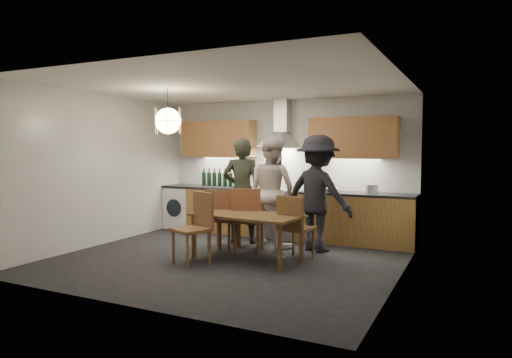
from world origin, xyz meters
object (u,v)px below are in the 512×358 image
at_px(person_right, 318,193).
at_px(person_mid, 272,191).
at_px(dining_table, 247,219).
at_px(mixing_bowl, 332,190).
at_px(wine_bottles, 217,177).
at_px(chair_back_left, 221,215).
at_px(person_left, 242,191).
at_px(chair_front, 197,223).
at_px(stock_pot, 372,189).

bearing_deg(person_right, person_mid, 12.81).
height_order(dining_table, mixing_bowl, mixing_bowl).
height_order(dining_table, wine_bottles, wine_bottles).
xyz_separation_m(chair_back_left, person_left, (0.08, 0.61, 0.35)).
height_order(dining_table, person_mid, person_mid).
relative_size(dining_table, mixing_bowl, 6.09).
bearing_deg(person_left, person_right, 159.48).
relative_size(dining_table, person_mid, 0.91).
xyz_separation_m(chair_front, person_right, (1.34, 1.53, 0.35)).
distance_m(person_right, mixing_bowl, 0.75).
relative_size(stock_pot, wine_bottles, 0.29).
distance_m(chair_front, stock_pot, 3.10).
height_order(chair_back_left, person_right, person_right).
xyz_separation_m(person_mid, stock_pot, (1.54, 0.72, 0.03)).
bearing_deg(mixing_bowl, person_left, -151.21).
height_order(chair_front, person_right, person_right).
relative_size(mixing_bowl, stock_pot, 1.35).
bearing_deg(person_mid, chair_back_left, 69.06).
relative_size(person_right, wine_bottles, 2.65).
xyz_separation_m(stock_pot, wine_bottles, (-3.15, 0.14, 0.10)).
distance_m(person_mid, wine_bottles, 1.83).
height_order(person_left, person_right, person_right).
bearing_deg(chair_back_left, person_right, -162.70).
height_order(dining_table, chair_front, chair_front).
relative_size(dining_table, person_right, 0.90).
bearing_deg(person_left, chair_back_left, 61.62).
relative_size(chair_front, wine_bottles, 1.45).
bearing_deg(person_right, chair_back_left, 39.97).
xyz_separation_m(chair_back_left, stock_pot, (2.17, 1.40, 0.39)).
distance_m(dining_table, chair_back_left, 0.81).
xyz_separation_m(person_right, wine_bottles, (-2.45, 0.91, 0.13)).
bearing_deg(mixing_bowl, dining_table, -113.28).
bearing_deg(mixing_bowl, chair_front, -120.55).
bearing_deg(person_mid, chair_front, 94.04).
relative_size(chair_back_left, person_right, 0.53).
height_order(chair_front, wine_bottles, wine_bottles).
relative_size(person_mid, wine_bottles, 2.63).
relative_size(chair_back_left, wine_bottles, 1.41).
xyz_separation_m(dining_table, wine_bottles, (-1.68, 1.96, 0.46)).
relative_size(person_mid, mixing_bowl, 6.69).
bearing_deg(wine_bottles, person_left, -41.09).
bearing_deg(dining_table, stock_pot, 56.43).
height_order(chair_front, mixing_bowl, chair_front).
bearing_deg(chair_front, person_right, 71.79).
xyz_separation_m(person_mid, wine_bottles, (-1.62, 0.85, 0.14)).
distance_m(chair_back_left, wine_bottles, 1.89).
bearing_deg(stock_pot, mixing_bowl, -177.76).
height_order(chair_front, person_mid, person_mid).
distance_m(dining_table, wine_bottles, 2.62).
bearing_deg(person_left, wine_bottles, -62.34).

